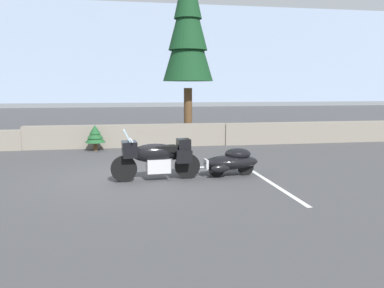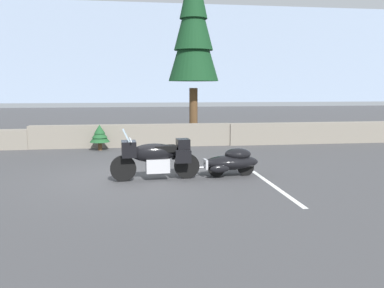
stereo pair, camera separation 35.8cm
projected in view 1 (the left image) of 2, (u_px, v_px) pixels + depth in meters
ground_plane at (131, 178)px, 10.48m from camera, size 80.00×80.00×0.00m
stone_guard_wall at (137, 136)px, 15.94m from camera, size 24.00×0.59×0.91m
distant_ridgeline at (122, 66)px, 102.56m from camera, size 240.00×80.00×16.00m
touring_motorcycle at (156, 156)px, 10.14m from camera, size 2.31×0.83×1.33m
car_shaped_trailer at (232, 161)px, 10.65m from camera, size 2.22×0.82×0.76m
pine_tree_tall at (188, 25)px, 17.46m from camera, size 2.25×2.25×8.20m
pine_sapling_near at (95, 135)px, 14.93m from camera, size 0.76×0.76×0.98m
parking_stripe_marker at (276, 186)px, 9.60m from camera, size 0.12×3.60×0.01m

